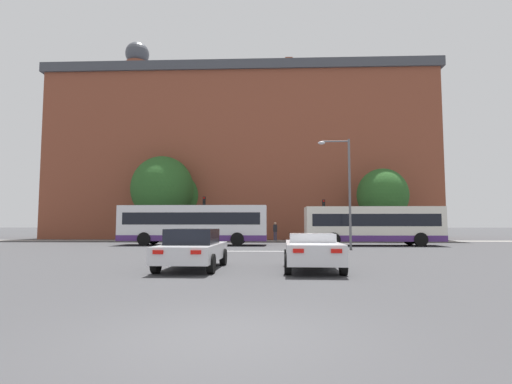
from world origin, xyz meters
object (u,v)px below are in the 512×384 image
Objects in this scene: street_lamp_junction at (344,181)px; pedestrian_walking_east at (367,231)px; car_roadster_right at (312,251)px; pedestrian_waiting at (275,230)px; bus_crossing_trailing at (194,224)px; car_saloon_left at (193,248)px; traffic_light_far_left at (204,211)px; bus_crossing_lead at (372,225)px; traffic_light_far_right at (324,213)px.

street_lamp_junction is 4.47× the size of pedestrian_walking_east.
car_roadster_right is 2.37× the size of pedestrian_waiting.
bus_crossing_trailing is at bearing -125.22° from pedestrian_waiting.
car_roadster_right is (4.23, -0.21, -0.06)m from car_saloon_left.
pedestrian_waiting reaches higher than car_saloon_left.
traffic_light_far_left reaches higher than car_roadster_right.
car_roadster_right is 25.36m from traffic_light_far_left.
traffic_light_far_left is (-3.70, 23.79, 2.14)m from car_saloon_left.
car_roadster_right is 0.43× the size of bus_crossing_lead.
pedestrian_waiting is at bearing -5.24° from pedestrian_walking_east.
car_saloon_left is 25.51m from pedestrian_waiting.
traffic_light_far_right reaches higher than car_roadster_right.
bus_crossing_trailing is (-3.23, 16.48, 0.90)m from car_saloon_left.
pedestrian_walking_east is (7.87, 25.40, 0.31)m from car_roadster_right.
bus_crossing_lead reaches higher than car_roadster_right.
traffic_light_far_right is at bearing 19.39° from bus_crossing_lead.
car_saloon_left is 1.03× the size of car_roadster_right.
bus_crossing_trailing reaches higher than bus_crossing_lead.
bus_crossing_trailing is 13.25m from traffic_light_far_right.
traffic_light_far_left is 1.08× the size of traffic_light_far_right.
street_lamp_junction is (11.04, -3.20, 2.94)m from bus_crossing_trailing.
pedestrian_walking_east is at bearing -60.38° from bus_crossing_trailing.
pedestrian_walking_east is at bearing 74.42° from car_roadster_right.
traffic_light_far_right is at bearing 12.70° from pedestrian_walking_east.
pedestrian_walking_east reaches higher than car_roadster_right.
traffic_light_far_left reaches higher than bus_crossing_lead.
traffic_light_far_right reaches higher than car_saloon_left.
pedestrian_waiting is at bearing 84.26° from car_saloon_left.
car_saloon_left is 2.64× the size of pedestrian_walking_east.
bus_crossing_lead is at bearing -90.89° from bus_crossing_trailing.
street_lamp_junction is at bearing -42.40° from traffic_light_far_left.
street_lamp_junction is (7.81, 13.28, 3.84)m from car_saloon_left.
car_saloon_left is at bearing -96.56° from pedestrian_waiting.
bus_crossing_trailing is at bearing 163.82° from street_lamp_junction.
bus_crossing_lead is at bearing -50.72° from pedestrian_waiting.
car_saloon_left is at bearing -107.98° from traffic_light_far_right.
pedestrian_waiting is (6.35, 8.84, -0.55)m from bus_crossing_trailing.
bus_crossing_lead is 16.04m from traffic_light_far_left.
street_lamp_junction is at bearing -68.27° from pedestrian_waiting.
bus_crossing_trailing is 11.86m from street_lamp_junction.
street_lamp_junction is at bearing 65.73° from pedestrian_walking_east.
car_saloon_left reaches higher than car_roadster_right.
bus_crossing_lead is (6.17, 16.47, 0.88)m from car_roadster_right.
traffic_light_far_left reaches higher than pedestrian_waiting.
street_lamp_junction is 4.12× the size of pedestrian_waiting.
pedestrian_walking_east is at bearing -0.31° from pedestrian_waiting.
pedestrian_walking_east is (4.30, 11.92, -3.59)m from street_lamp_junction.
car_saloon_left is 2.44× the size of pedestrian_waiting.
traffic_light_far_right is (11.44, 0.06, -0.19)m from traffic_light_far_left.
traffic_light_far_left is 7.22m from pedestrian_waiting.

